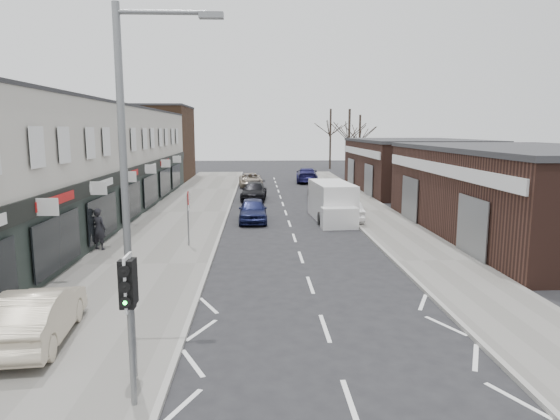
{
  "coord_description": "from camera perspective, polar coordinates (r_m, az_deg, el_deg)",
  "views": [
    {
      "loc": [
        -1.88,
        -11.41,
        5.59
      ],
      "look_at": [
        -1.06,
        7.09,
        2.6
      ],
      "focal_mm": 32.0,
      "sensor_mm": 36.0,
      "label": 1
    }
  ],
  "objects": [
    {
      "name": "pavement_right",
      "position": [
        34.72,
        10.18,
        -0.14
      ],
      "size": [
        3.5,
        64.0,
        0.12
      ],
      "primitive_type": "cube",
      "color": "slate",
      "rests_on": "ground"
    },
    {
      "name": "parked_car_left_b",
      "position": [
        40.12,
        -2.99,
        2.15
      ],
      "size": [
        2.21,
        4.87,
        1.38
      ],
      "primitive_type": "imported",
      "rotation": [
        0.0,
        0.0,
        -0.06
      ],
      "color": "black",
      "rests_on": "ground"
    },
    {
      "name": "tree_far_b",
      "position": [
        67.0,
        9.0,
        4.28
      ],
      "size": [
        3.6,
        3.6,
        7.5
      ],
      "primitive_type": null,
      "color": "#382D26",
      "rests_on": "ground"
    },
    {
      "name": "white_van",
      "position": [
        31.16,
        6.01,
        0.85
      ],
      "size": [
        2.47,
        6.15,
        2.34
      ],
      "rotation": [
        0.0,
        0.0,
        0.07
      ],
      "color": "white",
      "rests_on": "ground"
    },
    {
      "name": "traffic_light",
      "position": [
        10.24,
        -16.89,
        -9.32
      ],
      "size": [
        0.28,
        0.6,
        3.1
      ],
      "color": "slate",
      "rests_on": "pavement_left"
    },
    {
      "name": "right_unit_far",
      "position": [
        47.75,
        15.03,
        4.85
      ],
      "size": [
        10.0,
        16.0,
        4.5
      ],
      "primitive_type": "cube",
      "color": "#39211A",
      "rests_on": "ground"
    },
    {
      "name": "sedan_on_pavement",
      "position": [
        14.67,
        -26.0,
        -10.73
      ],
      "size": [
        1.93,
        4.44,
        1.42
      ],
      "primitive_type": "imported",
      "rotation": [
        0.0,
        0.0,
        3.24
      ],
      "color": "#C3B59C",
      "rests_on": "pavement_left"
    },
    {
      "name": "pavement_left",
      "position": [
        34.22,
        -10.7,
        -0.29
      ],
      "size": [
        5.5,
        64.0,
        0.12
      ],
      "primitive_type": "cube",
      "color": "slate",
      "rests_on": "ground"
    },
    {
      "name": "pedestrian",
      "position": [
        24.35,
        -20.01,
        -2.05
      ],
      "size": [
        0.83,
        0.69,
        1.93
      ],
      "primitive_type": "imported",
      "rotation": [
        0.0,
        0.0,
        2.77
      ],
      "color": "black",
      "rests_on": "pavement_left"
    },
    {
      "name": "parked_car_right_a",
      "position": [
        30.9,
        7.51,
        -0.09
      ],
      "size": [
        1.68,
        4.09,
        1.32
      ],
      "primitive_type": "imported",
      "rotation": [
        0.0,
        0.0,
        3.21
      ],
      "color": "white",
      "rests_on": "ground"
    },
    {
      "name": "warning_sign",
      "position": [
        23.88,
        -10.42,
        0.86
      ],
      "size": [
        0.12,
        0.8,
        2.7
      ],
      "color": "slate",
      "rests_on": "pavement_left"
    },
    {
      "name": "tree_far_c",
      "position": [
        72.38,
        5.72,
        4.7
      ],
      "size": [
        3.6,
        3.6,
        8.5
      ],
      "primitive_type": null,
      "color": "#382D26",
      "rests_on": "ground"
    },
    {
      "name": "shop_terrace_left",
      "position": [
        33.09,
        -23.2,
        4.9
      ],
      "size": [
        8.0,
        41.0,
        7.1
      ],
      "primitive_type": "cube",
      "color": "beige",
      "rests_on": "ground"
    },
    {
      "name": "parked_car_right_b",
      "position": [
        40.98,
        4.56,
        2.35
      ],
      "size": [
        1.86,
        4.39,
        1.48
      ],
      "primitive_type": "imported",
      "rotation": [
        0.0,
        0.0,
        3.12
      ],
      "color": "black",
      "rests_on": "ground"
    },
    {
      "name": "parked_car_left_c",
      "position": [
        49.38,
        -3.38,
        3.44
      ],
      "size": [
        2.48,
        4.9,
        1.33
      ],
      "primitive_type": "imported",
      "rotation": [
        0.0,
        0.0,
        0.06
      ],
      "color": "tan",
      "rests_on": "ground"
    },
    {
      "name": "parked_car_right_c",
      "position": [
        53.49,
        3.08,
        4.02
      ],
      "size": [
        2.61,
        5.61,
        1.58
      ],
      "primitive_type": "imported",
      "rotation": [
        0.0,
        0.0,
        3.07
      ],
      "color": "#161645",
      "rests_on": "ground"
    },
    {
      "name": "street_lamp",
      "position": [
        10.98,
        -16.51,
        3.72
      ],
      "size": [
        2.23,
        0.22,
        8.0
      ],
      "color": "slate",
      "rests_on": "pavement_left"
    },
    {
      "name": "parked_car_left_a",
      "position": [
        30.54,
        -3.12,
        -0.02
      ],
      "size": [
        1.73,
        4.22,
        1.43
      ],
      "primitive_type": "imported",
      "rotation": [
        0.0,
        0.0,
        0.01
      ],
      "color": "#151A43",
      "rests_on": "ground"
    },
    {
      "name": "right_unit_near",
      "position": [
        29.39,
        26.77,
        1.66
      ],
      "size": [
        10.0,
        18.0,
        4.5
      ],
      "primitive_type": "cube",
      "color": "#39211A",
      "rests_on": "ground"
    },
    {
      "name": "tree_far_a",
      "position": [
        60.66,
        7.81,
        3.8
      ],
      "size": [
        3.6,
        3.6,
        8.0
      ],
      "primitive_type": null,
      "color": "#382D26",
      "rests_on": "ground"
    },
    {
      "name": "brick_block_far",
      "position": [
        57.62,
        -14.31,
        7.31
      ],
      "size": [
        8.0,
        10.0,
        8.0
      ],
      "primitive_type": "cube",
      "color": "#432C1C",
      "rests_on": "ground"
    },
    {
      "name": "ground",
      "position": [
        12.85,
        6.4,
        -16.68
      ],
      "size": [
        160.0,
        160.0,
        0.0
      ],
      "primitive_type": "plane",
      "color": "black",
      "rests_on": "ground"
    }
  ]
}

